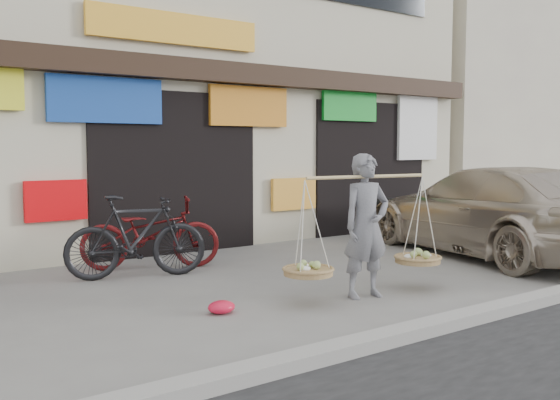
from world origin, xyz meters
TOP-DOWN VIEW (x-y plane):
  - ground at (0.00, 0.00)m, footprint 70.00×70.00m
  - kerb at (0.00, -2.00)m, footprint 70.00×0.25m
  - shophouse_block at (-0.00, 6.42)m, footprint 14.00×6.32m
  - neighbor_east at (13.50, 7.00)m, footprint 12.00×7.00m
  - street_vendor at (0.43, -0.59)m, footprint 2.14×0.78m
  - bike_1 at (-1.35, 2.04)m, footprint 1.98×1.05m
  - bike_2 at (-0.91, 2.53)m, footprint 2.12×1.42m
  - suv at (4.11, 0.31)m, footprint 3.08×5.39m
  - red_bag at (-1.34, -0.21)m, footprint 0.31×0.25m

SIDE VIEW (x-z plane):
  - ground at x=0.00m, z-range 0.00..0.00m
  - kerb at x=0.00m, z-range 0.00..0.12m
  - red_bag at x=-1.34m, z-range 0.00..0.14m
  - bike_2 at x=-0.91m, z-range 0.00..1.05m
  - bike_1 at x=-1.35m, z-range 0.00..1.14m
  - suv at x=4.11m, z-range 0.00..1.47m
  - street_vendor at x=0.43m, z-range -0.06..1.65m
  - neighbor_east at x=13.50m, z-range 0.00..6.40m
  - shophouse_block at x=0.00m, z-range -0.05..6.95m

